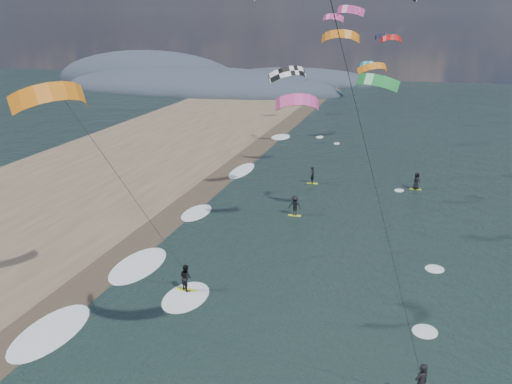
# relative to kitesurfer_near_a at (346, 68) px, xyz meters

# --- Properties ---
(wet_sand_strip) EXTENTS (3.00, 240.00, 0.00)m
(wet_sand_strip) POSITION_rel_kitesurfer_near_a_xyz_m (-17.15, 9.62, -14.98)
(wet_sand_strip) COLOR #382D23
(wet_sand_strip) RESTS_ON ground
(coastal_hills) EXTENTS (80.00, 41.00, 15.00)m
(coastal_hills) POSITION_rel_kitesurfer_near_a_xyz_m (-49.99, 107.48, -14.98)
(coastal_hills) COLOR #3D4756
(coastal_hills) RESTS_ON ground
(kitesurfer_near_a) EXTENTS (8.08, 8.56, 18.96)m
(kitesurfer_near_a) POSITION_rel_kitesurfer_near_a_xyz_m (0.00, 0.00, 0.00)
(kitesurfer_near_a) COLOR #D8F22A
(kitesurfer_near_a) RESTS_ON ground
(kitesurfer_near_b) EXTENTS (6.77, 9.31, 13.99)m
(kitesurfer_near_b) POSITION_rel_kitesurfer_near_a_xyz_m (-13.17, 7.84, -5.94)
(kitesurfer_near_b) COLOR #D8F22A
(kitesurfer_near_b) RESTS_ON ground
(far_kitesurfers) EXTENTS (11.15, 11.47, 1.76)m
(far_kitesurfers) POSITION_rel_kitesurfer_near_a_xyz_m (-4.34, 32.27, -14.11)
(far_kitesurfers) COLOR #D8F22A
(far_kitesurfers) RESTS_ON ground
(bg_kite_field) EXTENTS (12.65, 73.58, 10.14)m
(bg_kite_field) POSITION_rel_kitesurfer_near_a_xyz_m (-5.48, 51.22, -2.55)
(bg_kite_field) COLOR red
(bg_kite_field) RESTS_ON ground
(shoreline_surf) EXTENTS (2.40, 79.40, 0.11)m
(shoreline_surf) POSITION_rel_kitesurfer_near_a_xyz_m (-15.95, 14.37, -14.98)
(shoreline_surf) COLOR white
(shoreline_surf) RESTS_ON ground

